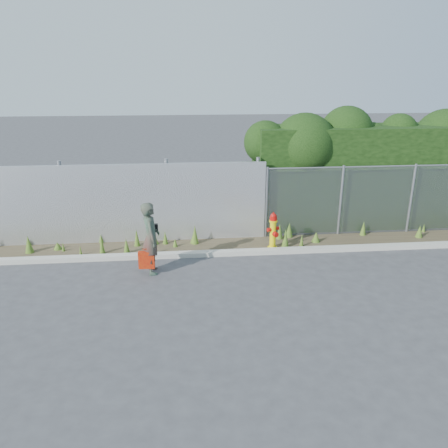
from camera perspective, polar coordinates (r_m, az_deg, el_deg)
name	(u,v)px	position (r m, az deg, el deg)	size (l,w,h in m)	color
ground	(243,287)	(9.79, 2.55, -8.20)	(80.00, 80.00, 0.00)	#3E3D40
curb	(234,253)	(11.38, 1.32, -3.75)	(16.00, 0.22, 0.12)	#AEAC9E
weed_strip	(221,241)	(11.93, -0.41, -2.26)	(16.00, 1.21, 0.54)	#443927
corrugated_fence	(111,204)	(12.25, -14.60, 2.51)	(8.50, 0.21, 2.30)	#B4B6BB
chainlink_fence	(376,200)	(13.30, 19.25, 3.03)	(6.50, 0.07, 2.05)	gray
hedge	(370,161)	(14.08, 18.56, 7.82)	(7.68, 2.27, 3.57)	black
fire_hydrant	(273,231)	(11.67, 6.41, -0.96)	(0.34, 0.31, 1.03)	yellow
woman	(151,238)	(10.27, -9.53, -1.83)	(0.63, 0.41, 1.72)	#116B4E
red_tote_bag	(147,260)	(10.31, -10.08, -4.63)	(0.37, 0.14, 0.48)	#9F1109
black_shoulder_bag	(153,228)	(10.36, -9.28, -0.49)	(0.24, 0.10, 0.18)	black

